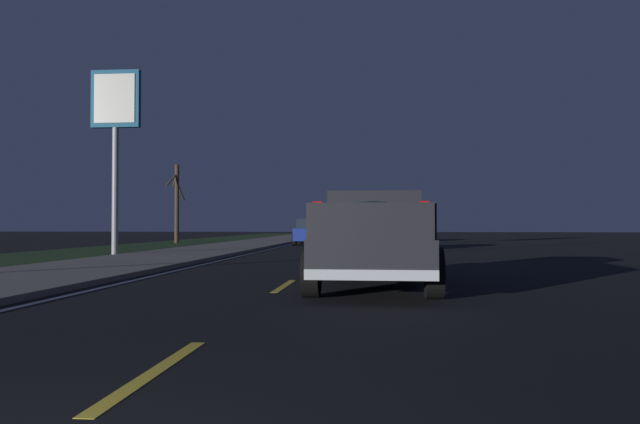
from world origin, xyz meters
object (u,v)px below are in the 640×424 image
Objects in this scene: sedan_blue at (313,232)px; gas_price_sign at (116,116)px; pickup_truck at (374,236)px; sedan_silver at (377,233)px; sedan_red at (379,231)px; bare_tree_far at (177,202)px.

gas_price_sign reaches higher than sedan_blue.
pickup_truck reaches higher than sedan_silver.
sedan_silver is (17.35, -0.05, -0.20)m from pickup_truck.
sedan_blue is at bearing 8.95° from pickup_truck.
sedan_red is at bearing -30.75° from sedan_blue.
bare_tree_far is (2.68, 9.19, 1.89)m from sedan_blue.
gas_price_sign is at bearing 153.09° from sedan_red.
sedan_red is 12.84m from sedan_silver.
sedan_blue is 7.31m from sedan_silver.
sedan_blue is (23.61, 3.72, -0.20)m from pickup_truck.
sedan_blue is 15.34m from gas_price_sign.
gas_price_sign is 16.47m from bare_tree_far.
sedan_red and sedan_silver have the same top height.
sedan_silver is at bearing -54.75° from gas_price_sign.
pickup_truck is 1.24× the size of sedan_blue.
sedan_blue is at bearing 31.05° from sedan_silver.
sedan_red is 0.62× the size of gas_price_sign.
pickup_truck is 30.19m from sedan_red.
sedan_silver is 15.85m from bare_tree_far.
sedan_blue is at bearing 149.25° from sedan_red.
bare_tree_far is at bearing 73.73° from sedan_blue.
pickup_truck is 29.34m from bare_tree_far.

